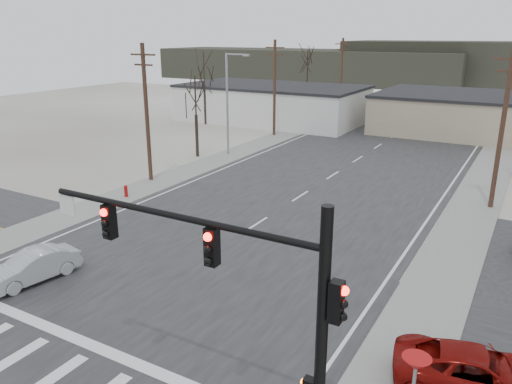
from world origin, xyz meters
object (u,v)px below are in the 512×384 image
(car_parked_red, at_px, (478,373))
(fire_hydrant, at_px, (126,191))
(sedan_crossing, at_px, (32,267))
(car_far_b, at_px, (413,114))
(car_far_a, at_px, (426,127))
(traffic_signal_mast, at_px, (250,291))

(car_parked_red, bearing_deg, fire_hydrant, 56.92)
(sedan_crossing, bearing_deg, car_far_b, 95.17)
(car_far_a, bearing_deg, sedan_crossing, 63.66)
(sedan_crossing, distance_m, car_far_b, 52.94)
(sedan_crossing, relative_size, car_far_a, 0.82)
(car_far_a, distance_m, car_parked_red, 43.21)
(car_far_b, bearing_deg, traffic_signal_mast, -85.91)
(sedan_crossing, height_order, car_parked_red, car_parked_red)
(traffic_signal_mast, distance_m, car_far_a, 47.63)
(fire_hydrant, relative_size, car_far_a, 0.17)
(car_parked_red, bearing_deg, car_far_b, 3.24)
(car_parked_red, bearing_deg, sedan_crossing, 84.46)
(traffic_signal_mast, distance_m, car_far_b, 56.74)
(fire_hydrant, xyz_separation_m, car_far_b, (9.47, 41.74, 0.33))
(traffic_signal_mast, relative_size, sedan_crossing, 2.16)
(car_far_b, height_order, car_parked_red, car_far_b)
(sedan_crossing, relative_size, car_far_b, 0.96)
(sedan_crossing, distance_m, car_far_a, 44.70)
(car_far_a, relative_size, car_far_b, 1.17)
(car_far_a, bearing_deg, fire_hydrant, 52.56)
(traffic_signal_mast, distance_m, fire_hydrant, 23.39)
(fire_hydrant, xyz_separation_m, sedan_crossing, (4.94, -11.00, 0.28))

